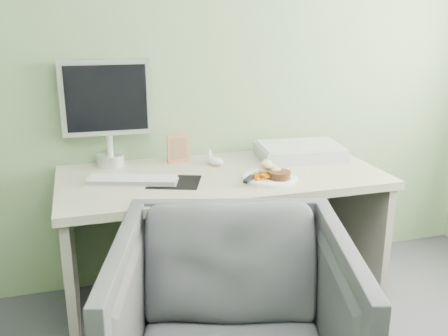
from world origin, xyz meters
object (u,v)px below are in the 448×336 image
object	(u,v)px
desk_chair	(233,331)
plate	(270,178)
desk	(222,207)
monitor	(107,107)
scanner	(300,152)

from	to	relation	value
desk_chair	plate	bearing A→B (deg)	74.36
desk	plate	bearing A→B (deg)	-38.96
plate	monitor	xyz separation A→B (m)	(-0.72, 0.47, 0.30)
desk_chair	desk	bearing A→B (deg)	91.95
desk	monitor	world-z (taller)	monitor
monitor	desk_chair	distance (m)	1.33
scanner	desk	bearing A→B (deg)	-157.60
monitor	desk_chair	bearing A→B (deg)	-71.78
desk	scanner	distance (m)	0.56
desk	scanner	bearing A→B (deg)	16.30
desk	plate	xyz separation A→B (m)	(0.19, -0.16, 0.19)
plate	monitor	bearing A→B (deg)	146.65
scanner	desk_chair	xyz separation A→B (m)	(-0.68, -0.94, -0.38)
scanner	monitor	xyz separation A→B (m)	(-1.01, 0.17, 0.27)
plate	scanner	world-z (taller)	scanner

